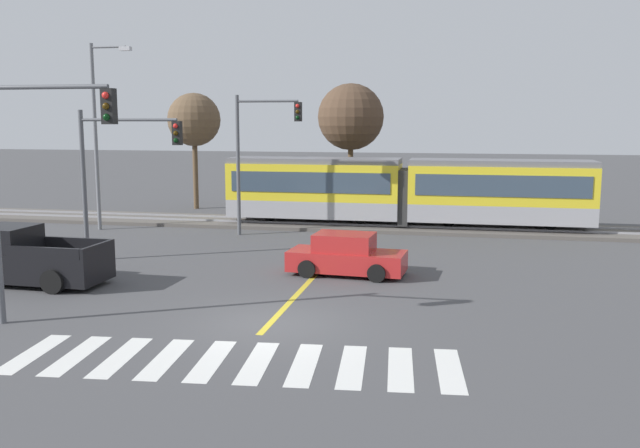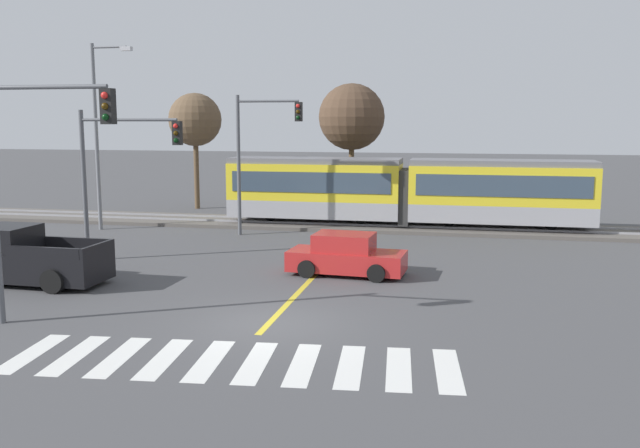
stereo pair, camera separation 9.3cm
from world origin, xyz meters
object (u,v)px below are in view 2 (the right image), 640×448
light_rail_tram (405,189)px  pickup_truck (26,259)px  sedan_crossing (346,256)px  traffic_light_far_left (258,144)px  traffic_light_near_left (30,162)px  street_lamp_west (99,126)px  bare_tree_west (352,117)px  traffic_light_mid_left (117,161)px  bare_tree_far_west (195,120)px

light_rail_tram → pickup_truck: light_rail_tram is taller
sedan_crossing → traffic_light_far_left: bearing=126.5°
traffic_light_far_left → traffic_light_near_left: traffic_light_near_left is taller
street_lamp_west → bare_tree_west: (11.42, 8.96, 0.48)m
pickup_truck → street_lamp_west: street_lamp_west is taller
street_lamp_west → sedan_crossing: bearing=-28.7°
light_rail_tram → traffic_light_mid_left: size_ratio=3.10×
traffic_light_mid_left → street_lamp_west: size_ratio=0.64×
bare_tree_west → traffic_light_mid_left: bearing=-112.3°
pickup_truck → traffic_light_mid_left: (1.39, 4.02, 3.16)m
bare_tree_west → traffic_light_far_left: bearing=-108.7°
street_lamp_west → bare_tree_west: bearing=38.1°
pickup_truck → traffic_light_near_left: bearing=-51.5°
traffic_light_far_left → street_lamp_west: (-8.35, 0.11, 0.81)m
bare_tree_west → street_lamp_west: bearing=-141.9°
traffic_light_near_left → street_lamp_west: bearing=113.6°
traffic_light_far_left → bare_tree_far_west: bearing=127.3°
bare_tree_west → pickup_truck: bearing=-111.7°
traffic_light_near_left → bare_tree_far_west: bare_tree_far_west is taller
traffic_light_far_left → traffic_light_mid_left: (-3.57, -7.07, -0.45)m
bare_tree_far_west → traffic_light_near_left: bearing=-77.9°
street_lamp_west → bare_tree_far_west: 9.01m
traffic_light_near_left → bare_tree_far_west: (-5.23, 24.30, 1.09)m
traffic_light_far_left → bare_tree_west: bearing=71.3°
traffic_light_far_left → street_lamp_west: 8.39m
bare_tree_west → light_rail_tram: bearing=-56.1°
light_rail_tram → traffic_light_mid_left: bearing=-134.2°
traffic_light_mid_left → bare_tree_far_west: 16.45m
pickup_truck → bare_tree_far_west: bare_tree_far_west is taller
sedan_crossing → pickup_truck: size_ratio=0.79×
bare_tree_far_west → bare_tree_west: bare_tree_west is taller
pickup_truck → bare_tree_west: size_ratio=0.70×
pickup_truck → traffic_light_near_left: traffic_light_near_left is taller
traffic_light_near_left → street_lamp_west: (-6.75, 15.42, 0.79)m
traffic_light_far_left → traffic_light_mid_left: bearing=-116.8°
light_rail_tram → traffic_light_mid_left: 14.96m
light_rail_tram → bare_tree_west: bare_tree_west is taller
light_rail_tram → bare_tree_west: size_ratio=2.39×
sedan_crossing → bare_tree_west: bearing=98.6°
light_rail_tram → bare_tree_west: 7.60m
light_rail_tram → pickup_truck: bearing=-128.7°
street_lamp_west → traffic_light_far_left: bearing=-0.8°
street_lamp_west → traffic_light_near_left: bearing=-66.4°
sedan_crossing → traffic_light_far_left: size_ratio=0.64×
street_lamp_west → bare_tree_west: size_ratio=1.21×
traffic_light_mid_left → street_lamp_west: bearing=123.7°
sedan_crossing → bare_tree_west: size_ratio=0.56×
traffic_light_near_left → traffic_light_far_left: bearing=84.0°
pickup_truck → traffic_light_mid_left: bearing=70.9°
light_rail_tram → bare_tree_far_west: size_ratio=2.55×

